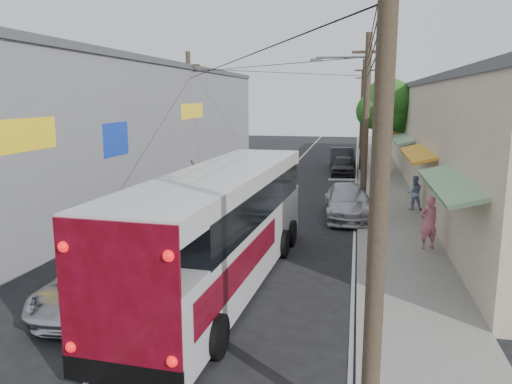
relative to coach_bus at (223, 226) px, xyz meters
The scene contains 13 objects.
ground 4.60m from the coach_bus, 106.40° to the right, with size 120.00×120.00×0.00m, color black.
sidewalk 16.84m from the coach_bus, 71.59° to the left, with size 3.00×80.00×0.12m, color slate.
building_right 20.45m from the coach_bus, 61.35° to the left, with size 7.09×40.00×6.25m.
building_left 17.06m from the coach_bus, 124.92° to the left, with size 7.20×36.00×7.25m.
utility_poles 16.52m from the coach_bus, 83.25° to the left, with size 11.80×45.28×8.00m.
street_tree 22.83m from the coach_bus, 75.51° to the left, with size 4.40×4.00×6.60m.
coach_bus is the anchor object (origin of this frame).
jeepney 3.76m from the coach_bus, 142.23° to the right, with size 2.07×4.48×1.25m, color silver.
parked_suv 9.57m from the coach_bus, 69.30° to the left, with size 2.02×4.97×1.44m, color #AAABB2.
parked_car_mid 21.63m from the coach_bus, 82.59° to the left, with size 1.58×3.92×1.33m, color #232328.
parked_car_far 24.71m from the coach_bus, 83.97° to the left, with size 1.65×4.72×1.55m, color black.
pedestrian_near 7.57m from the coach_bus, 34.82° to the left, with size 0.68×0.45×1.87m, color #D47084.
pedestrian_far 12.39m from the coach_bus, 59.01° to the left, with size 0.79×0.61×1.62m, color #8BA0CB.
Camera 1 is at (4.86, -9.24, 5.33)m, focal length 35.00 mm.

